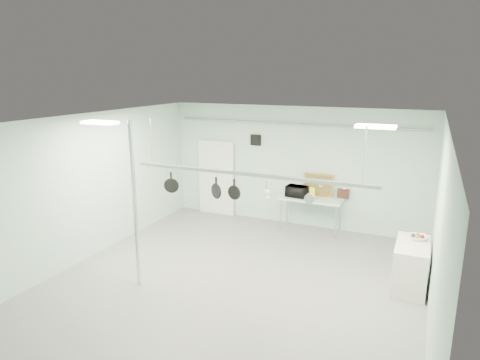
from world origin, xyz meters
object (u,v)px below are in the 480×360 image
at_px(pot_rack, 247,173).
at_px(skillet_mid, 216,188).
at_px(coffee_canister, 311,197).
at_px(side_cabinet, 411,266).
at_px(fruit_bowl, 418,237).
at_px(prep_table, 311,201).
at_px(microwave, 297,191).
at_px(skillet_left, 171,182).
at_px(chrome_pole, 135,206).
at_px(skillet_right, 234,189).

xyz_separation_m(pot_rack, skillet_mid, (-0.64, 0.00, -0.36)).
xyz_separation_m(coffee_canister, skillet_mid, (-1.08, -3.10, 0.88)).
height_order(side_cabinet, fruit_bowl, fruit_bowl).
height_order(prep_table, microwave, microwave).
xyz_separation_m(pot_rack, skillet_left, (-1.66, 0.00, -0.35)).
distance_m(prep_table, fruit_bowl, 3.25).
xyz_separation_m(chrome_pole, skillet_left, (0.24, 0.90, 0.28)).
bearing_deg(side_cabinet, skillet_left, -166.58).
bearing_deg(pot_rack, fruit_bowl, 24.44).
bearing_deg(chrome_pole, skillet_left, 75.18).
distance_m(side_cabinet, skillet_mid, 4.01).
bearing_deg(skillet_left, side_cabinet, -7.05).
height_order(chrome_pole, side_cabinet, chrome_pole).
distance_m(pot_rack, fruit_bowl, 3.56).
bearing_deg(side_cabinet, skillet_right, -161.06).
bearing_deg(microwave, skillet_right, 91.07).
distance_m(microwave, skillet_right, 3.37).
xyz_separation_m(pot_rack, fruit_bowl, (3.02, 1.37, -1.29)).
height_order(pot_rack, skillet_left, pot_rack).
height_order(side_cabinet, microwave, microwave).
bearing_deg(prep_table, microwave, -172.58).
distance_m(pot_rack, skillet_right, 0.42).
distance_m(prep_table, coffee_canister, 0.26).
xyz_separation_m(coffee_canister, skillet_right, (-0.70, -3.10, 0.90)).
xyz_separation_m(skillet_left, skillet_right, (1.41, 0.00, 0.01)).
xyz_separation_m(prep_table, side_cabinet, (2.55, -2.20, -0.38)).
relative_size(side_cabinet, skillet_mid, 2.82).
height_order(pot_rack, skillet_mid, pot_rack).
relative_size(prep_table, pot_rack, 0.33).
distance_m(pot_rack, skillet_left, 1.70).
distance_m(fruit_bowl, skillet_mid, 4.02).
bearing_deg(skillet_mid, skillet_left, -151.25).
height_order(prep_table, coffee_canister, coffee_canister).
distance_m(chrome_pole, skillet_mid, 1.57).
distance_m(chrome_pole, microwave, 4.61).
relative_size(skillet_mid, skillet_right, 1.10).
xyz_separation_m(side_cabinet, microwave, (-2.92, 2.15, 0.60)).
height_order(prep_table, side_cabinet, prep_table).
bearing_deg(coffee_canister, skillet_left, -124.13).
bearing_deg(skillet_mid, fruit_bowl, 49.32).
bearing_deg(microwave, skillet_left, 68.60).
xyz_separation_m(coffee_canister, fruit_bowl, (2.58, -1.73, -0.05)).
distance_m(pot_rack, skillet_mid, 0.73).
height_order(fruit_bowl, skillet_right, skillet_right).
bearing_deg(prep_table, pot_rack, -96.91).
relative_size(pot_rack, microwave, 9.19).
relative_size(chrome_pole, skillet_right, 8.27).
bearing_deg(skillet_left, prep_table, 37.54).
relative_size(prep_table, coffee_canister, 9.04).
bearing_deg(coffee_canister, skillet_right, -102.67).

